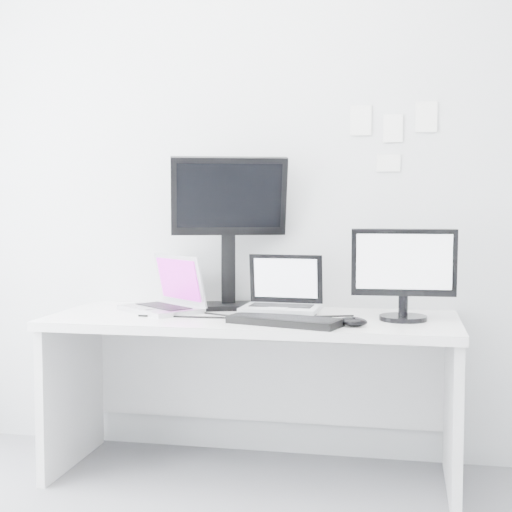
{
  "coord_description": "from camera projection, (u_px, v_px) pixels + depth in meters",
  "views": [
    {
      "loc": [
        0.65,
        -1.94,
        1.23
      ],
      "look_at": [
        0.02,
        1.23,
        1.0
      ],
      "focal_mm": 51.81,
      "sensor_mm": 36.0,
      "label": 1
    }
  ],
  "objects": [
    {
      "name": "back_wall",
      "position": [
        267.0,
        179.0,
        3.58
      ],
      "size": [
        3.6,
        0.0,
        3.6
      ],
      "primitive_type": "plane",
      "rotation": [
        1.57,
        0.0,
        0.0
      ],
      "color": "silver",
      "rests_on": "ground"
    },
    {
      "name": "desk",
      "position": [
        252.0,
        397.0,
        3.3
      ],
      "size": [
        1.8,
        0.7,
        0.73
      ],
      "primitive_type": "cube",
      "color": "white",
      "rests_on": "ground"
    },
    {
      "name": "macbook",
      "position": [
        160.0,
        282.0,
        3.4
      ],
      "size": [
        0.46,
        0.45,
        0.28
      ],
      "primitive_type": "cube",
      "rotation": [
        0.0,
        0.0,
        -0.69
      ],
      "color": "silver",
      "rests_on": "desk"
    },
    {
      "name": "speaker",
      "position": [
        188.0,
        287.0,
        3.6
      ],
      "size": [
        0.11,
        0.11,
        0.18
      ],
      "primitive_type": "cube",
      "rotation": [
        0.0,
        0.0,
        -0.27
      ],
      "color": "black",
      "rests_on": "desk"
    },
    {
      "name": "dell_laptop",
      "position": [
        281.0,
        285.0,
        3.25
      ],
      "size": [
        0.35,
        0.28,
        0.28
      ],
      "primitive_type": "cube",
      "rotation": [
        0.0,
        0.0,
        -0.04
      ],
      "color": "#B0B3B7",
      "rests_on": "desk"
    },
    {
      "name": "rear_monitor",
      "position": [
        229.0,
        231.0,
        3.5
      ],
      "size": [
        0.58,
        0.35,
        0.74
      ],
      "primitive_type": "cube",
      "rotation": [
        0.0,
        0.0,
        0.31
      ],
      "color": "black",
      "rests_on": "desk"
    },
    {
      "name": "samsung_monitor",
      "position": [
        404.0,
        273.0,
        3.15
      ],
      "size": [
        0.45,
        0.23,
        0.41
      ],
      "primitive_type": "cube",
      "rotation": [
        0.0,
        0.0,
        0.05
      ],
      "color": "black",
      "rests_on": "desk"
    },
    {
      "name": "keyboard",
      "position": [
        285.0,
        321.0,
        3.05
      ],
      "size": [
        0.5,
        0.29,
        0.03
      ],
      "primitive_type": "cube",
      "rotation": [
        0.0,
        0.0,
        -0.29
      ],
      "color": "black",
      "rests_on": "desk"
    },
    {
      "name": "mouse",
      "position": [
        353.0,
        322.0,
        3.0
      ],
      "size": [
        0.13,
        0.1,
        0.04
      ],
      "primitive_type": "ellipsoid",
      "rotation": [
        0.0,
        0.0,
        -0.19
      ],
      "color": "black",
      "rests_on": "desk"
    },
    {
      "name": "wall_note_0",
      "position": [
        361.0,
        120.0,
        3.47
      ],
      "size": [
        0.1,
        0.0,
        0.14
      ],
      "primitive_type": "cube",
      "color": "white",
      "rests_on": "back_wall"
    },
    {
      "name": "wall_note_1",
      "position": [
        393.0,
        128.0,
        3.44
      ],
      "size": [
        0.09,
        0.0,
        0.13
      ],
      "primitive_type": "cube",
      "color": "white",
      "rests_on": "back_wall"
    },
    {
      "name": "wall_note_2",
      "position": [
        426.0,
        117.0,
        3.41
      ],
      "size": [
        0.1,
        0.0,
        0.14
      ],
      "primitive_type": "cube",
      "color": "white",
      "rests_on": "back_wall"
    },
    {
      "name": "wall_note_3",
      "position": [
        388.0,
        163.0,
        3.45
      ],
      "size": [
        0.11,
        0.0,
        0.08
      ],
      "primitive_type": "cube",
      "color": "white",
      "rests_on": "back_wall"
    }
  ]
}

